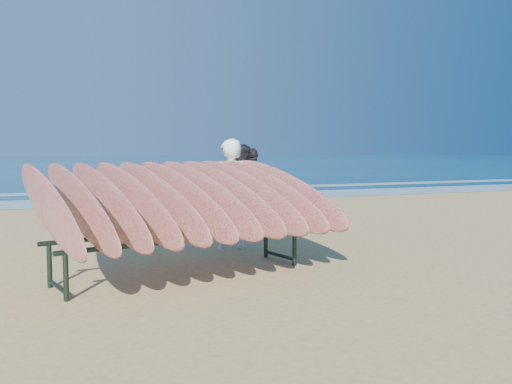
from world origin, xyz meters
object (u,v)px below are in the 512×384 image
surfboard_rack (182,199)px  person_dark_a (244,186)px  person_dark_b (253,182)px  person_white (230,194)px

surfboard_rack → person_dark_a: (2.12, 3.55, -0.12)m
surfboard_rack → person_dark_b: size_ratio=2.38×
person_white → person_dark_a: size_ratio=1.04×
surfboard_rack → person_dark_b: (2.91, 5.05, -0.16)m
surfboard_rack → person_dark_b: person_dark_b is taller
surfboard_rack → person_white: bearing=39.4°
person_dark_a → person_dark_b: size_ratio=1.05×
person_dark_a → person_dark_b: person_dark_a is taller
surfboard_rack → person_dark_b: bearing=47.1°
surfboard_rack → person_dark_a: size_ratio=2.27×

